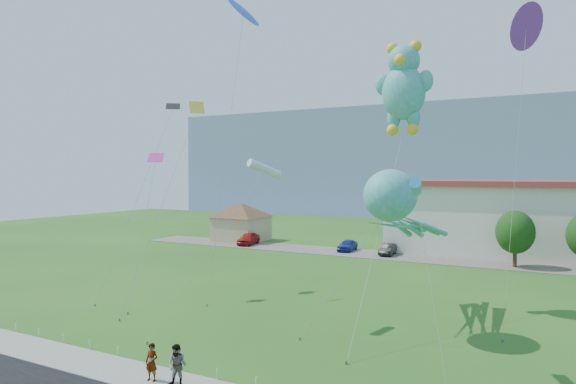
{
  "coord_description": "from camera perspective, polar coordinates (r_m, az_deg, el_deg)",
  "views": [
    {
      "loc": [
        14.21,
        -19.14,
        8.93
      ],
      "look_at": [
        -0.54,
        8.0,
        7.85
      ],
      "focal_mm": 32.0,
      "sensor_mm": 36.0,
      "label": 1
    }
  ],
  "objects": [
    {
      "name": "ground",
      "position": [
        25.46,
        -7.96,
        -18.55
      ],
      "size": [
        160.0,
        160.0,
        0.0
      ],
      "primitive_type": "plane",
      "color": "#205618",
      "rests_on": "ground"
    },
    {
      "name": "parking_strip",
      "position": [
        56.68,
        13.75,
        -7.09
      ],
      "size": [
        70.0,
        6.0,
        0.06
      ],
      "primitive_type": "cube",
      "color": "#59544C",
      "rests_on": "ground"
    },
    {
      "name": "hill_ridge",
      "position": [
        139.91,
        22.73,
        3.31
      ],
      "size": [
        160.0,
        50.0,
        25.0
      ],
      "primitive_type": "cube",
      "color": "gray",
      "rests_on": "ground"
    },
    {
      "name": "pavilion",
      "position": [
        69.0,
        -5.23,
        -2.92
      ],
      "size": [
        9.2,
        9.2,
        5.0
      ],
      "color": "tan",
      "rests_on": "ground"
    },
    {
      "name": "rope_fence",
      "position": [
        24.41,
        -9.89,
        -18.86
      ],
      "size": [
        26.05,
        0.05,
        0.5
      ],
      "color": "white",
      "rests_on": "ground"
    },
    {
      "name": "tree_near",
      "position": [
        53.6,
        23.93,
        -4.11
      ],
      "size": [
        3.6,
        3.6,
        5.47
      ],
      "color": "#3F2B19",
      "rests_on": "ground"
    },
    {
      "name": "pedestrian_left",
      "position": [
        23.78,
        -14.91,
        -17.81
      ],
      "size": [
        0.63,
        0.46,
        1.59
      ],
      "primitive_type": "imported",
      "rotation": [
        0.0,
        0.0,
        0.14
      ],
      "color": "gray",
      "rests_on": "sidewalk"
    },
    {
      "name": "pedestrian_right",
      "position": [
        22.97,
        -12.21,
        -18.32
      ],
      "size": [
        0.98,
        0.84,
        1.74
      ],
      "primitive_type": "imported",
      "rotation": [
        0.0,
        0.0,
        0.24
      ],
      "color": "gray",
      "rests_on": "sidewalk"
    },
    {
      "name": "parked_car_red",
      "position": [
        65.02,
        -4.41,
        -5.17
      ],
      "size": [
        2.63,
        4.72,
        1.52
      ],
      "primitive_type": "imported",
      "rotation": [
        0.0,
        0.0,
        0.2
      ],
      "color": "#A61814",
      "rests_on": "parking_strip"
    },
    {
      "name": "parked_car_blue",
      "position": [
        59.93,
        6.62,
        -5.89
      ],
      "size": [
        1.75,
        3.91,
        1.31
      ],
      "primitive_type": "imported",
      "rotation": [
        0.0,
        0.0,
        0.05
      ],
      "color": "navy",
      "rests_on": "parking_strip"
    },
    {
      "name": "parked_car_black",
      "position": [
        57.66,
        11.04,
        -6.26
      ],
      "size": [
        1.62,
        3.87,
        1.24
      ],
      "primitive_type": "imported",
      "rotation": [
        0.0,
        0.0,
        0.08
      ],
      "color": "black",
      "rests_on": "parking_strip"
    },
    {
      "name": "octopus_kite",
      "position": [
        30.38,
        12.12,
        -1.84
      ],
      "size": [
        5.41,
        11.0,
        9.21
      ],
      "color": "teal",
      "rests_on": "ground"
    },
    {
      "name": "teddy_bear_kite",
      "position": [
        36.22,
        12.72,
        11.45
      ],
      "size": [
        3.97,
        13.5,
        17.89
      ],
      "color": "teal",
      "rests_on": "ground"
    },
    {
      "name": "small_kite_white",
      "position": [
        30.65,
        -2.77,
        2.43
      ],
      "size": [
        3.58,
        7.61,
        9.68
      ],
      "color": "silver",
      "rests_on": "ground"
    },
    {
      "name": "small_kite_pink",
      "position": [
        38.44,
        -14.76,
        2.11
      ],
      "size": [
        2.9,
        5.71,
        10.58
      ],
      "color": "#CC2D99",
      "rests_on": "ground"
    },
    {
      "name": "small_kite_cyan",
      "position": [
        23.71,
        14.01,
        0.42
      ],
      "size": [
        2.61,
        4.64,
        8.8
      ],
      "color": "#30A1DA",
      "rests_on": "ground"
    },
    {
      "name": "small_kite_blue",
      "position": [
        40.09,
        -5.08,
        18.61
      ],
      "size": [
        1.8,
        5.34,
        21.65
      ],
      "color": "blue",
      "rests_on": "ground"
    },
    {
      "name": "small_kite_black",
      "position": [
        41.47,
        -13.6,
        6.82
      ],
      "size": [
        1.29,
        8.46,
        14.77
      ],
      "color": "black",
      "rests_on": "ground"
    },
    {
      "name": "small_kite_yellow",
      "position": [
        38.57,
        -11.02,
        6.7
      ],
      "size": [
        1.53,
        9.28,
        14.39
      ],
      "color": "gold",
      "rests_on": "ground"
    },
    {
      "name": "small_kite_purple",
      "position": [
        36.16,
        24.9,
        15.67
      ],
      "size": [
        1.8,
        6.8,
        18.71
      ],
      "color": "purple",
      "rests_on": "ground"
    }
  ]
}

